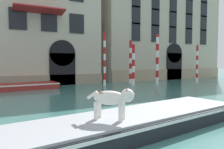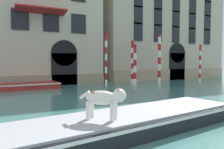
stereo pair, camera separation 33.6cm
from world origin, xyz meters
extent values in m
cube|color=gray|center=(2.68, 18.26, 0.45)|extent=(11.79, 0.16, 0.90)
cube|color=black|center=(4.92, 18.25, 1.36)|extent=(2.20, 0.14, 2.72)
cylinder|color=black|center=(4.92, 18.25, 2.72)|extent=(2.20, 0.14, 2.20)
cube|color=black|center=(1.50, 18.27, 5.29)|extent=(1.29, 0.10, 1.66)
cube|color=black|center=(3.86, 18.27, 5.29)|extent=(1.29, 0.10, 1.66)
cube|color=black|center=(6.22, 18.27, 5.29)|extent=(1.29, 0.10, 1.66)
cube|color=#B22323|center=(3.01, 17.61, 5.99)|extent=(3.83, 1.40, 0.29)
cube|color=#B2A893|center=(17.29, 21.31, 6.12)|extent=(15.29, 6.00, 12.24)
cube|color=tan|center=(17.29, 18.26, 0.60)|extent=(15.29, 0.16, 1.19)
cube|color=black|center=(17.53, 18.25, 1.48)|extent=(2.16, 0.14, 2.96)
cylinder|color=black|center=(17.53, 18.25, 2.96)|extent=(2.16, 0.14, 2.16)
cube|color=black|center=(12.40, 18.27, 4.99)|extent=(0.98, 0.10, 1.81)
cube|color=black|center=(14.84, 18.27, 4.99)|extent=(0.98, 0.10, 1.81)
cube|color=black|center=(17.29, 18.27, 4.99)|extent=(0.98, 0.10, 1.81)
cube|color=black|center=(19.74, 18.27, 4.99)|extent=(0.98, 0.10, 1.81)
cube|color=black|center=(22.18, 18.27, 4.99)|extent=(0.98, 0.10, 1.81)
cube|color=black|center=(12.40, 18.27, 6.64)|extent=(0.98, 0.10, 1.81)
cube|color=black|center=(14.84, 18.27, 6.64)|extent=(0.98, 0.10, 1.81)
cube|color=black|center=(17.29, 18.27, 6.64)|extent=(0.98, 0.10, 1.81)
cube|color=black|center=(19.74, 18.27, 6.64)|extent=(0.98, 0.10, 1.81)
cube|color=black|center=(22.18, 18.27, 6.64)|extent=(0.98, 0.10, 1.81)
cube|color=black|center=(14.84, 18.27, 8.29)|extent=(0.98, 0.10, 1.81)
cube|color=black|center=(17.29, 18.27, 8.29)|extent=(0.98, 0.10, 1.81)
cube|color=black|center=(19.74, 18.27, 8.29)|extent=(0.98, 0.10, 1.81)
cube|color=black|center=(22.18, 18.27, 8.29)|extent=(0.98, 0.10, 1.81)
cube|color=black|center=(3.05, 4.92, 0.23)|extent=(8.74, 3.11, 0.46)
cube|color=white|center=(3.05, 4.92, 0.40)|extent=(8.77, 3.14, 0.08)
cube|color=#9EA3A8|center=(3.05, 4.92, 0.49)|extent=(8.46, 2.92, 0.06)
cylinder|color=silver|center=(2.77, 4.56, 0.74)|extent=(0.11, 0.11, 0.45)
cylinder|color=silver|center=(2.60, 4.38, 0.74)|extent=(0.11, 0.11, 0.45)
cylinder|color=silver|center=(2.31, 4.99, 0.74)|extent=(0.11, 0.11, 0.45)
cylinder|color=silver|center=(2.14, 4.81, 0.74)|extent=(0.11, 0.11, 0.45)
ellipsoid|color=silver|center=(2.45, 4.69, 1.06)|extent=(0.85, 0.83, 0.35)
ellipsoid|color=brown|center=(2.36, 4.77, 1.16)|extent=(0.44, 0.43, 0.12)
sphere|color=silver|center=(2.79, 4.37, 1.14)|extent=(0.33, 0.33, 0.33)
cone|color=brown|center=(2.85, 4.44, 1.27)|extent=(0.10, 0.10, 0.13)
cone|color=brown|center=(2.72, 4.31, 1.27)|extent=(0.10, 0.10, 0.13)
cylinder|color=silver|center=(2.12, 5.00, 1.12)|extent=(0.27, 0.26, 0.24)
cube|color=maroon|center=(1.56, 16.60, 0.22)|extent=(5.00, 2.29, 0.44)
cube|color=white|center=(1.56, 16.60, 0.38)|extent=(5.03, 2.32, 0.08)
cube|color=#B2B7BC|center=(1.56, 16.60, 0.20)|extent=(2.78, 1.62, 0.39)
cylinder|color=white|center=(10.57, 16.39, 0.23)|extent=(0.25, 0.25, 0.46)
cylinder|color=#B21E1E|center=(10.57, 16.39, 0.69)|extent=(0.25, 0.25, 0.46)
cylinder|color=white|center=(10.57, 16.39, 1.15)|extent=(0.25, 0.25, 0.46)
cylinder|color=#B21E1E|center=(10.57, 16.39, 1.61)|extent=(0.25, 0.25, 0.46)
cylinder|color=white|center=(10.57, 16.39, 2.07)|extent=(0.25, 0.25, 0.46)
cylinder|color=#B21E1E|center=(10.57, 16.39, 2.53)|extent=(0.25, 0.25, 0.46)
cylinder|color=white|center=(10.57, 16.39, 2.99)|extent=(0.25, 0.25, 0.46)
cylinder|color=#B21E1E|center=(10.57, 16.39, 3.44)|extent=(0.25, 0.25, 0.46)
sphere|color=#B21E1E|center=(10.57, 16.39, 3.79)|extent=(0.26, 0.26, 0.26)
cylinder|color=white|center=(7.71, 15.82, 0.26)|extent=(0.20, 0.20, 0.53)
cylinder|color=#B21E1E|center=(7.71, 15.82, 0.79)|extent=(0.20, 0.20, 0.53)
cylinder|color=white|center=(7.71, 15.82, 1.31)|extent=(0.20, 0.20, 0.53)
cylinder|color=#B21E1E|center=(7.71, 15.82, 1.84)|extent=(0.20, 0.20, 0.53)
cylinder|color=white|center=(7.71, 15.82, 2.36)|extent=(0.20, 0.20, 0.53)
cylinder|color=#B21E1E|center=(7.71, 15.82, 2.89)|extent=(0.20, 0.20, 0.53)
cylinder|color=white|center=(7.71, 15.82, 3.41)|extent=(0.20, 0.20, 0.53)
cylinder|color=#B21E1E|center=(7.71, 15.82, 3.94)|extent=(0.20, 0.20, 0.53)
sphere|color=#B21E1E|center=(7.71, 15.82, 4.29)|extent=(0.21, 0.21, 0.21)
cylinder|color=white|center=(10.22, 15.41, 0.27)|extent=(0.26, 0.26, 0.54)
cylinder|color=#B21E1E|center=(10.22, 15.41, 0.81)|extent=(0.26, 0.26, 0.54)
cylinder|color=white|center=(10.22, 15.41, 1.35)|extent=(0.26, 0.26, 0.54)
cylinder|color=#B21E1E|center=(10.22, 15.41, 1.89)|extent=(0.26, 0.26, 0.54)
cylinder|color=white|center=(10.22, 15.41, 2.43)|extent=(0.26, 0.26, 0.54)
cylinder|color=#B21E1E|center=(10.22, 15.41, 2.97)|extent=(0.26, 0.26, 0.54)
sphere|color=#B21E1E|center=(10.22, 15.41, 3.36)|extent=(0.27, 0.27, 0.27)
cylinder|color=white|center=(17.11, 14.72, 0.21)|extent=(0.20, 0.20, 0.43)
cylinder|color=#B21E1E|center=(17.11, 14.72, 0.64)|extent=(0.20, 0.20, 0.43)
cylinder|color=white|center=(17.11, 14.72, 1.07)|extent=(0.20, 0.20, 0.43)
cylinder|color=#B21E1E|center=(17.11, 14.72, 1.50)|extent=(0.20, 0.20, 0.43)
cylinder|color=white|center=(17.11, 14.72, 1.93)|extent=(0.20, 0.20, 0.43)
cylinder|color=#B21E1E|center=(17.11, 14.72, 2.36)|extent=(0.20, 0.20, 0.43)
cylinder|color=white|center=(17.11, 14.72, 2.79)|extent=(0.20, 0.20, 0.43)
cylinder|color=#B21E1E|center=(17.11, 14.72, 3.22)|extent=(0.20, 0.20, 0.43)
sphere|color=#B21E1E|center=(17.11, 14.72, 3.52)|extent=(0.21, 0.21, 0.21)
cylinder|color=white|center=(12.64, 15.23, 0.30)|extent=(0.27, 0.27, 0.60)
cylinder|color=#B21E1E|center=(12.64, 15.23, 0.89)|extent=(0.27, 0.27, 0.60)
cylinder|color=white|center=(12.64, 15.23, 1.49)|extent=(0.27, 0.27, 0.60)
cylinder|color=#B21E1E|center=(12.64, 15.23, 2.08)|extent=(0.27, 0.27, 0.60)
cylinder|color=white|center=(12.64, 15.23, 2.68)|extent=(0.27, 0.27, 0.60)
cylinder|color=#B21E1E|center=(12.64, 15.23, 3.27)|extent=(0.27, 0.27, 0.60)
cylinder|color=white|center=(12.64, 15.23, 3.87)|extent=(0.27, 0.27, 0.60)
sphere|color=#B21E1E|center=(12.64, 15.23, 4.29)|extent=(0.29, 0.29, 0.29)
camera|label=1|loc=(0.00, -0.10, 1.95)|focal=35.00mm
camera|label=2|loc=(0.30, -0.26, 1.95)|focal=35.00mm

